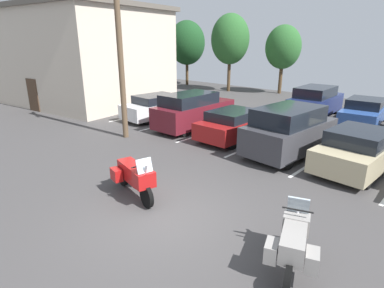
{
  "coord_description": "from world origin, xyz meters",
  "views": [
    {
      "loc": [
        5.6,
        -4.7,
        4.43
      ],
      "look_at": [
        -1.5,
        2.78,
        1.01
      ],
      "focal_mm": 29.27,
      "sensor_mm": 36.0,
      "label": 1
    }
  ],
  "objects_px": {
    "car_maroon": "(193,111)",
    "car_red": "(237,124)",
    "car_charcoal": "(289,131)",
    "utility_pole": "(119,29)",
    "motorcycle_second": "(293,242)",
    "car_champagne": "(360,150)",
    "car_far_blue": "(364,112)",
    "car_white": "(159,106)",
    "car_far_navy": "(315,102)",
    "motorcycle_touring": "(135,176)"
  },
  "relations": [
    {
      "from": "car_maroon",
      "to": "car_far_navy",
      "type": "height_order",
      "value": "car_maroon"
    },
    {
      "from": "car_maroon",
      "to": "car_champagne",
      "type": "relative_size",
      "value": 1.09
    },
    {
      "from": "utility_pole",
      "to": "car_maroon",
      "type": "bearing_deg",
      "value": 71.12
    },
    {
      "from": "motorcycle_second",
      "to": "utility_pole",
      "type": "xyz_separation_m",
      "value": [
        -10.1,
        3.07,
        4.26
      ]
    },
    {
      "from": "motorcycle_second",
      "to": "car_red",
      "type": "relative_size",
      "value": 0.44
    },
    {
      "from": "car_red",
      "to": "car_champagne",
      "type": "height_order",
      "value": "car_champagne"
    },
    {
      "from": "car_maroon",
      "to": "car_far_blue",
      "type": "distance_m",
      "value": 9.42
    },
    {
      "from": "car_far_navy",
      "to": "utility_pole",
      "type": "xyz_separation_m",
      "value": [
        -4.77,
        -10.49,
        3.98
      ]
    },
    {
      "from": "car_maroon",
      "to": "car_red",
      "type": "distance_m",
      "value": 2.78
    },
    {
      "from": "car_champagne",
      "to": "car_charcoal",
      "type": "bearing_deg",
      "value": -173.06
    },
    {
      "from": "car_far_blue",
      "to": "utility_pole",
      "type": "xyz_separation_m",
      "value": [
        -7.55,
        -10.43,
        4.18
      ]
    },
    {
      "from": "car_maroon",
      "to": "car_far_blue",
      "type": "height_order",
      "value": "car_maroon"
    },
    {
      "from": "car_maroon",
      "to": "car_far_blue",
      "type": "bearing_deg",
      "value": 47.51
    },
    {
      "from": "car_maroon",
      "to": "car_charcoal",
      "type": "distance_m",
      "value": 5.62
    },
    {
      "from": "motorcycle_second",
      "to": "car_white",
      "type": "xyz_separation_m",
      "value": [
        -11.88,
        6.77,
        0.07
      ]
    },
    {
      "from": "motorcycle_second",
      "to": "car_champagne",
      "type": "bearing_deg",
      "value": 96.37
    },
    {
      "from": "motorcycle_touring",
      "to": "car_charcoal",
      "type": "relative_size",
      "value": 0.53
    },
    {
      "from": "motorcycle_second",
      "to": "car_charcoal",
      "type": "height_order",
      "value": "car_charcoal"
    },
    {
      "from": "car_red",
      "to": "car_charcoal",
      "type": "xyz_separation_m",
      "value": [
        2.83,
        -0.39,
        0.29
      ]
    },
    {
      "from": "car_far_navy",
      "to": "car_charcoal",
      "type": "bearing_deg",
      "value": -74.58
    },
    {
      "from": "car_maroon",
      "to": "car_red",
      "type": "bearing_deg",
      "value": 1.13
    },
    {
      "from": "motorcycle_touring",
      "to": "car_charcoal",
      "type": "distance_m",
      "value": 6.7
    },
    {
      "from": "car_champagne",
      "to": "car_far_navy",
      "type": "relative_size",
      "value": 0.94
    },
    {
      "from": "car_far_blue",
      "to": "car_charcoal",
      "type": "bearing_deg",
      "value": -95.91
    },
    {
      "from": "motorcycle_second",
      "to": "car_far_navy",
      "type": "xyz_separation_m",
      "value": [
        -5.33,
        13.56,
        0.27
      ]
    },
    {
      "from": "car_far_navy",
      "to": "utility_pole",
      "type": "bearing_deg",
      "value": -114.46
    },
    {
      "from": "motorcycle_second",
      "to": "car_charcoal",
      "type": "relative_size",
      "value": 0.45
    },
    {
      "from": "car_champagne",
      "to": "car_far_blue",
      "type": "distance_m",
      "value": 7.2
    },
    {
      "from": "car_charcoal",
      "to": "car_champagne",
      "type": "bearing_deg",
      "value": 6.94
    },
    {
      "from": "utility_pole",
      "to": "motorcycle_touring",
      "type": "bearing_deg",
      "value": -32.52
    },
    {
      "from": "car_champagne",
      "to": "car_far_blue",
      "type": "relative_size",
      "value": 0.94
    },
    {
      "from": "car_maroon",
      "to": "car_far_navy",
      "type": "distance_m",
      "value": 7.87
    },
    {
      "from": "car_red",
      "to": "car_charcoal",
      "type": "bearing_deg",
      "value": -7.85
    },
    {
      "from": "motorcycle_second",
      "to": "car_red",
      "type": "height_order",
      "value": "car_red"
    },
    {
      "from": "motorcycle_second",
      "to": "car_champagne",
      "type": "height_order",
      "value": "car_champagne"
    },
    {
      "from": "car_far_navy",
      "to": "car_far_blue",
      "type": "relative_size",
      "value": 1.0
    },
    {
      "from": "car_white",
      "to": "car_red",
      "type": "height_order",
      "value": "car_white"
    },
    {
      "from": "car_red",
      "to": "utility_pole",
      "type": "distance_m",
      "value": 6.77
    },
    {
      "from": "car_charcoal",
      "to": "car_red",
      "type": "bearing_deg",
      "value": 172.15
    },
    {
      "from": "car_red",
      "to": "car_champagne",
      "type": "bearing_deg",
      "value": -0.83
    },
    {
      "from": "car_charcoal",
      "to": "utility_pole",
      "type": "xyz_separation_m",
      "value": [
        -6.8,
        -3.15,
        3.9
      ]
    },
    {
      "from": "car_red",
      "to": "car_far_blue",
      "type": "height_order",
      "value": "car_far_blue"
    },
    {
      "from": "car_white",
      "to": "motorcycle_second",
      "type": "bearing_deg",
      "value": -29.69
    },
    {
      "from": "car_red",
      "to": "car_far_blue",
      "type": "relative_size",
      "value": 0.96
    },
    {
      "from": "car_far_blue",
      "to": "car_maroon",
      "type": "bearing_deg",
      "value": -132.49
    },
    {
      "from": "car_white",
      "to": "car_far_navy",
      "type": "bearing_deg",
      "value": 46.01
    },
    {
      "from": "car_maroon",
      "to": "car_far_navy",
      "type": "bearing_deg",
      "value": 62.94
    },
    {
      "from": "motorcycle_second",
      "to": "car_maroon",
      "type": "distance_m",
      "value": 11.06
    },
    {
      "from": "car_far_blue",
      "to": "car_far_navy",
      "type": "bearing_deg",
      "value": 178.69
    },
    {
      "from": "motorcycle_touring",
      "to": "car_far_navy",
      "type": "height_order",
      "value": "car_far_navy"
    }
  ]
}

